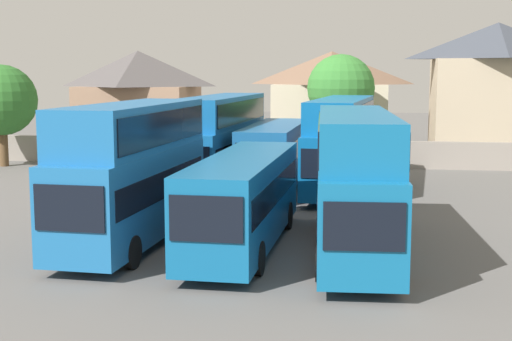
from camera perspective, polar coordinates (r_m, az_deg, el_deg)
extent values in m
plane|color=#605E5B|center=(43.77, 3.05, -0.55)|extent=(140.00, 140.00, 0.00)
cube|color=gray|center=(48.81, 3.69, 1.38)|extent=(56.00, 0.50, 1.80)
cube|color=#1D65A5|center=(27.00, -9.70, -1.76)|extent=(3.06, 10.18, 3.15)
cube|color=black|center=(22.38, -14.46, -2.90)|extent=(2.25, 0.19, 1.42)
cube|color=black|center=(26.94, -9.72, -0.97)|extent=(3.06, 9.38, 0.99)
cube|color=#1D65A5|center=(26.94, -9.62, 3.41)|extent=(2.98, 9.67, 1.69)
cube|color=black|center=(26.94, -9.62, 3.41)|extent=(3.05, 9.18, 1.19)
cylinder|color=black|center=(24.01, -9.73, -6.33)|extent=(0.35, 1.11, 1.10)
cylinder|color=black|center=(24.96, -14.79, -5.94)|extent=(0.35, 1.11, 1.10)
cylinder|color=black|center=(29.76, -5.32, -3.50)|extent=(0.35, 1.11, 1.10)
cylinder|color=black|center=(30.52, -9.56, -3.29)|extent=(0.35, 1.11, 1.10)
cube|color=#115E94|center=(26.13, -0.96, -2.15)|extent=(2.69, 11.17, 2.98)
cube|color=black|center=(20.72, -3.95, -3.81)|extent=(2.17, 0.13, 1.34)
cube|color=black|center=(26.07, -0.97, -1.38)|extent=(2.71, 10.28, 0.94)
cylinder|color=black|center=(22.90, 0.17, -6.92)|extent=(0.32, 1.11, 1.10)
cylinder|color=black|center=(23.38, -5.34, -6.64)|extent=(0.32, 1.11, 1.10)
cylinder|color=black|center=(29.54, 2.49, -3.55)|extent=(0.32, 1.11, 1.10)
cylinder|color=black|center=(29.92, -1.82, -3.41)|extent=(0.32, 1.11, 1.10)
cube|color=#126499|center=(25.65, 7.73, -2.40)|extent=(3.28, 11.83, 3.00)
cube|color=black|center=(19.83, 8.49, -4.38)|extent=(2.22, 0.23, 1.35)
cube|color=black|center=(25.58, 7.75, -1.61)|extent=(3.26, 10.90, 0.94)
cube|color=#126499|center=(25.63, 7.80, 2.76)|extent=(3.19, 11.24, 1.58)
cube|color=black|center=(25.63, 7.80, 2.76)|extent=(3.24, 10.67, 1.10)
cylinder|color=black|center=(22.49, 11.05, -7.34)|extent=(0.37, 1.12, 1.10)
cylinder|color=black|center=(22.37, 5.09, -7.31)|extent=(0.37, 1.12, 1.10)
cylinder|color=black|center=(29.52, 9.63, -3.67)|extent=(0.37, 1.12, 1.10)
cylinder|color=black|center=(29.42, 5.12, -3.62)|extent=(0.37, 1.12, 1.10)
cube|color=#155FA0|center=(39.42, -2.84, 1.28)|extent=(3.14, 12.07, 3.06)
cube|color=black|center=(33.66, -5.47, 0.76)|extent=(2.19, 0.20, 1.37)
cube|color=black|center=(39.38, -2.85, 1.81)|extent=(3.12, 11.11, 0.96)
cube|color=#155FA0|center=(39.51, -2.75, 4.70)|extent=(3.05, 11.47, 1.61)
cube|color=black|center=(39.51, -2.75, 4.70)|extent=(3.11, 10.88, 1.13)
cylinder|color=black|center=(35.77, -2.58, -1.55)|extent=(0.36, 1.11, 1.10)
cylinder|color=black|center=(36.41, -6.07, -1.42)|extent=(0.36, 1.11, 1.10)
cylinder|color=black|center=(42.90, -0.08, 0.03)|extent=(0.36, 1.11, 1.10)
cylinder|color=black|center=(43.43, -3.04, 0.11)|extent=(0.36, 1.11, 1.10)
cube|color=#1C62A0|center=(39.27, 1.50, 1.33)|extent=(2.74, 10.43, 3.15)
cube|color=black|center=(34.11, 0.24, 0.99)|extent=(2.28, 0.11, 1.42)
cube|color=black|center=(39.23, 1.50, 1.88)|extent=(2.77, 9.60, 0.99)
cylinder|color=black|center=(36.14, 2.63, -1.45)|extent=(0.32, 1.10, 1.10)
cylinder|color=black|center=(36.51, -1.09, -1.35)|extent=(0.32, 1.10, 1.10)
cylinder|color=black|center=(42.47, 3.71, -0.07)|extent=(0.32, 1.10, 1.10)
cylinder|color=black|center=(42.79, 0.54, 0.01)|extent=(0.32, 1.10, 1.10)
cube|color=#0D5FA3|center=(38.57, 6.64, 1.05)|extent=(3.41, 11.67, 3.00)
cube|color=black|center=(32.86, 5.39, 0.52)|extent=(2.15, 0.26, 1.35)
cube|color=black|center=(38.53, 6.65, 1.58)|extent=(3.38, 10.75, 0.95)
cube|color=#0D5FA3|center=(38.66, 6.75, 4.47)|extent=(3.32, 11.09, 1.57)
cube|color=black|center=(38.66, 6.75, 4.47)|extent=(3.36, 10.52, 1.10)
cylinder|color=black|center=(35.13, 7.70, -1.79)|extent=(0.39, 1.12, 1.10)
cylinder|color=black|center=(35.43, 4.08, -1.65)|extent=(0.39, 1.12, 1.10)
cylinder|color=black|center=(42.14, 8.74, -0.20)|extent=(0.39, 1.12, 1.10)
cylinder|color=black|center=(42.39, 5.71, -0.10)|extent=(0.39, 1.12, 1.10)
cube|color=#9E7A60|center=(60.21, -9.17, 4.11)|extent=(8.77, 7.30, 5.14)
pyramid|color=#514C4C|center=(60.09, -9.25, 7.92)|extent=(9.21, 7.67, 2.85)
cube|color=beige|center=(58.08, 5.93, 4.14)|extent=(8.67, 7.94, 5.34)
pyramid|color=brown|center=(57.96, 5.98, 8.04)|extent=(9.10, 8.34, 2.55)
cube|color=#C6B293|center=(58.25, 18.26, 4.75)|extent=(9.31, 6.74, 7.27)
pyramid|color=#3D424C|center=(58.23, 18.48, 9.65)|extent=(9.78, 7.08, 2.70)
cylinder|color=brown|center=(51.05, 6.62, 2.61)|extent=(0.56, 0.56, 3.55)
sphere|color=#387F33|center=(50.86, 6.68, 6.45)|extent=(4.68, 4.68, 4.68)
cylinder|color=brown|center=(51.66, -19.21, 1.87)|extent=(0.60, 0.60, 2.79)
sphere|color=#2D6B28|center=(51.45, -19.36, 5.25)|extent=(4.72, 4.72, 4.72)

